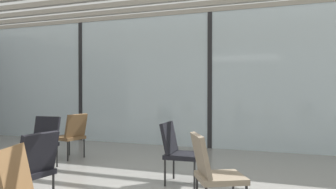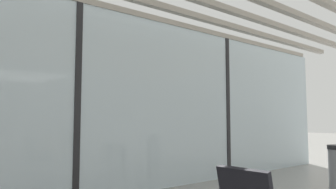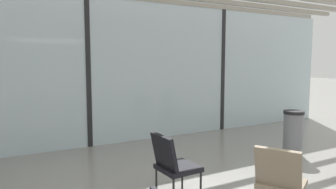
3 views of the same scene
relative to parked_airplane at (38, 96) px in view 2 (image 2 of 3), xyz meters
name	(u,v)px [view 2 (image 2 of 3)]	position (x,y,z in m)	size (l,w,h in m)	color
glass_curtain_wall	(76,100)	(-0.89, -5.04, -0.41)	(14.00, 0.08, 3.11)	silver
window_mullion_1	(76,100)	(-0.89, -5.04, -0.41)	(0.10, 0.12, 3.11)	black
window_mullion_2	(227,107)	(2.61, -5.04, -0.41)	(0.10, 0.12, 3.11)	black
parked_airplane	(38,96)	(0.00, 0.00, 0.00)	(10.87, 3.93, 3.93)	silver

